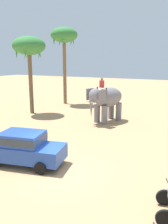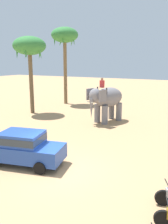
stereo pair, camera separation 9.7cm
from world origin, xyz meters
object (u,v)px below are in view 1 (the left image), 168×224
Objects in this scene: palm_tree_left_of_road at (29,48)px; elephant_with_mahout at (106,99)px; car_sedan_foreground at (24,147)px; palm_tree_behind_elephant at (64,38)px.

elephant_with_mahout is at bearing 2.22° from palm_tree_left_of_road.
car_sedan_foreground is at bearing -92.17° from elephant_with_mahout.
palm_tree_behind_elephant reaches higher than car_sedan_foreground.
elephant_with_mahout is (0.38, 9.95, 1.06)m from car_sedan_foreground.
palm_tree_behind_elephant is at bearing 89.59° from palm_tree_left_of_road.
car_sedan_foreground is at bearing -51.38° from palm_tree_left_of_road.
elephant_with_mahout is 0.53× the size of palm_tree_left_of_road.
palm_tree_behind_elephant is at bearing 143.64° from elephant_with_mahout.
car_sedan_foreground is 0.48× the size of palm_tree_behind_elephant.
car_sedan_foreground is 1.09× the size of elephant_with_mahout.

